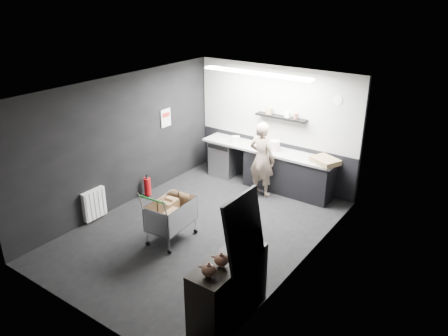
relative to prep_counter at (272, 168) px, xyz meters
The scene contains 22 objects.
floor 2.47m from the prep_counter, 93.20° to the right, with size 5.50×5.50×0.00m, color black.
ceiling 3.30m from the prep_counter, 93.20° to the right, with size 5.50×5.50×0.00m, color silver.
wall_back 0.96m from the prep_counter, 112.30° to the left, with size 5.50×5.50×0.00m, color black.
wall_front 5.25m from the prep_counter, 91.50° to the right, with size 5.50×5.50×0.00m, color black.
wall_left 3.35m from the prep_counter, 131.43° to the right, with size 5.50×5.50×0.00m, color black.
wall_right 3.18m from the prep_counter, 52.38° to the right, with size 5.50×5.50×0.00m, color black.
kitchen_wall_panel 1.43m from the prep_counter, 113.58° to the left, with size 3.95×0.02×1.70m, color #B9B9B4.
dado_panel 0.34m from the prep_counter, 113.58° to the left, with size 3.95×0.02×1.00m, color black.
floating_shelf 1.18m from the prep_counter, 72.13° to the left, with size 1.20×0.22×0.04m, color black.
wall_clock 2.13m from the prep_counter, 13.36° to the left, with size 0.20×0.20×0.03m, color white.
poster 2.63m from the prep_counter, 152.11° to the right, with size 0.02×0.30×0.40m, color silver.
poster_red_band 2.66m from the prep_counter, 152.05° to the right, with size 0.01×0.22×0.10m, color red.
radiator 3.92m from the prep_counter, 122.01° to the right, with size 0.10×0.50×0.60m, color white.
ceiling_strip 2.29m from the prep_counter, 103.37° to the right, with size 2.40×0.20×0.04m, color white.
prep_counter is the anchor object (origin of this frame).
person 0.58m from the prep_counter, 90.63° to the right, with size 0.61×0.40×1.66m, color beige.
shopping_cart 3.01m from the prep_counter, 97.18° to the right, with size 0.63×0.98×1.04m.
sideboard 4.33m from the prep_counter, 68.08° to the right, with size 0.55×1.28×1.91m.
fire_extinguisher 2.80m from the prep_counter, 135.44° to the right, with size 0.15×0.15×0.49m.
cardboard_box 1.35m from the prep_counter, ahead, with size 0.54×0.41×0.11m, color #91794D.
pink_tub 0.56m from the prep_counter, ahead, with size 0.23×0.23×0.23m, color #F5D4D9.
white_container 1.08m from the prep_counter, behind, with size 0.17×0.13×0.15m, color white.
Camera 1 is at (4.46, -5.60, 4.32)m, focal length 35.00 mm.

